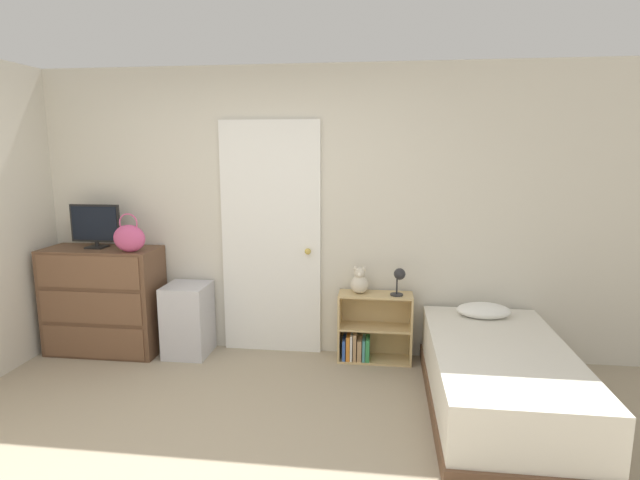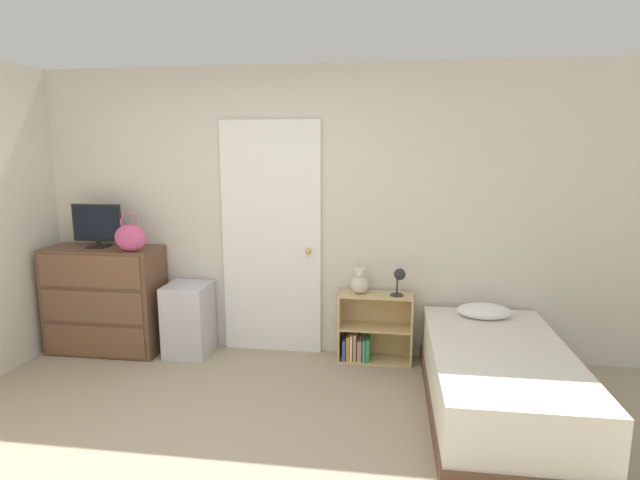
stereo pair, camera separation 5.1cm
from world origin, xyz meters
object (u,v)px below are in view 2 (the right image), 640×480
teddy_bear (360,282)px  bed (498,380)px  bookshelf (369,333)px  tv (97,225)px  handbag (130,237)px  dresser (106,300)px  desk_lamp (399,277)px  storage_bin (189,319)px

teddy_bear → bed: teddy_bear is taller
bookshelf → teddy_bear: bearing=-174.7°
tv → bookshelf: (2.45, 0.08, -0.92)m
handbag → bed: (2.99, -0.56, -0.84)m
dresser → handbag: bearing=-18.5°
desk_lamp → bed: 1.14m
storage_bin → bookshelf: bearing=2.9°
teddy_bear → desk_lamp: size_ratio=0.98×
teddy_bear → desk_lamp: bearing=-6.3°
bed → dresser: bearing=168.6°
dresser → desk_lamp: dresser is taller
bed → desk_lamp: bearing=133.1°
handbag → storage_bin: handbag is taller
handbag → bed: bearing=-10.6°
tv → teddy_bear: tv is taller
bookshelf → bed: bookshelf is taller
tv → bookshelf: bearing=2.0°
dresser → desk_lamp: bearing=1.3°
storage_bin → desk_lamp: bearing=1.1°
handbag → bed: size_ratio=0.18×
handbag → storage_bin: size_ratio=0.52×
storage_bin → bookshelf: storage_bin is taller
dresser → desk_lamp: (2.65, 0.06, 0.29)m
tv → storage_bin: tv is taller
bookshelf → bed: bearing=-39.9°
tv → bed: bearing=-11.7°
bookshelf → handbag: bearing=-173.8°
dresser → teddy_bear: bearing=2.5°
dresser → desk_lamp: 2.67m
dresser → bed: (3.34, -0.67, -0.24)m
handbag → desk_lamp: size_ratio=1.39×
dresser → tv: (-0.04, 0.02, 0.69)m
teddy_bear → bed: 1.36m
dresser → bookshelf: 2.42m
tv → handbag: tv is taller
tv → teddy_bear: size_ratio=1.93×
handbag → tv: bearing=160.2°
bookshelf → teddy_bear: size_ratio=2.69×
dresser → teddy_bear: dresser is taller
tv → teddy_bear: bearing=1.8°
tv → storage_bin: bearing=0.2°
tv → storage_bin: (0.82, 0.00, -0.85)m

